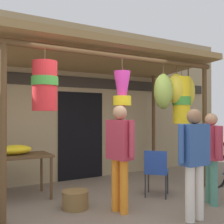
{
  "coord_description": "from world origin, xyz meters",
  "views": [
    {
      "loc": [
        -2.2,
        -3.58,
        1.49
      ],
      "look_at": [
        0.52,
        1.1,
        1.53
      ],
      "focal_mm": 44.22,
      "sensor_mm": 36.0,
      "label": 1
    }
  ],
  "objects_px": {
    "display_table": "(11,160)",
    "folding_chair": "(156,169)",
    "passerby_at_right": "(211,151)",
    "vendor_in_orange": "(194,155)",
    "flower_heap_on_table": "(16,150)",
    "shopper_by_bananas": "(120,149)",
    "wicker_basket_by_table": "(75,200)"
  },
  "relations": [
    {
      "from": "folding_chair",
      "to": "passerby_at_right",
      "type": "bearing_deg",
      "value": -55.43
    },
    {
      "from": "display_table",
      "to": "flower_heap_on_table",
      "type": "relative_size",
      "value": 2.36
    },
    {
      "from": "shopper_by_bananas",
      "to": "folding_chair",
      "type": "bearing_deg",
      "value": 18.52
    },
    {
      "from": "display_table",
      "to": "vendor_in_orange",
      "type": "relative_size",
      "value": 0.86
    },
    {
      "from": "flower_heap_on_table",
      "to": "passerby_at_right",
      "type": "distance_m",
      "value": 3.37
    },
    {
      "from": "folding_chair",
      "to": "vendor_in_orange",
      "type": "height_order",
      "value": "vendor_in_orange"
    },
    {
      "from": "shopper_by_bananas",
      "to": "wicker_basket_by_table",
      "type": "bearing_deg",
      "value": 136.81
    },
    {
      "from": "flower_heap_on_table",
      "to": "shopper_by_bananas",
      "type": "height_order",
      "value": "shopper_by_bananas"
    },
    {
      "from": "display_table",
      "to": "shopper_by_bananas",
      "type": "relative_size",
      "value": 0.83
    },
    {
      "from": "folding_chair",
      "to": "wicker_basket_by_table",
      "type": "relative_size",
      "value": 2.03
    },
    {
      "from": "wicker_basket_by_table",
      "to": "vendor_in_orange",
      "type": "xyz_separation_m",
      "value": [
        1.26,
        -1.3,
        0.78
      ]
    },
    {
      "from": "shopper_by_bananas",
      "to": "passerby_at_right",
      "type": "bearing_deg",
      "value": -16.56
    },
    {
      "from": "flower_heap_on_table",
      "to": "wicker_basket_by_table",
      "type": "distance_m",
      "value": 1.44
    },
    {
      "from": "flower_heap_on_table",
      "to": "vendor_in_orange",
      "type": "relative_size",
      "value": 0.36
    },
    {
      "from": "display_table",
      "to": "folding_chair",
      "type": "height_order",
      "value": "folding_chair"
    },
    {
      "from": "vendor_in_orange",
      "to": "passerby_at_right",
      "type": "xyz_separation_m",
      "value": [
        0.78,
        0.36,
        -0.04
      ]
    },
    {
      "from": "vendor_in_orange",
      "to": "shopper_by_bananas",
      "type": "bearing_deg",
      "value": 132.36
    },
    {
      "from": "display_table",
      "to": "folding_chair",
      "type": "relative_size",
      "value": 1.6
    },
    {
      "from": "display_table",
      "to": "flower_heap_on_table",
      "type": "xyz_separation_m",
      "value": [
        0.09,
        0.07,
        0.17
      ]
    },
    {
      "from": "display_table",
      "to": "flower_heap_on_table",
      "type": "bearing_deg",
      "value": 35.51
    },
    {
      "from": "wicker_basket_by_table",
      "to": "passerby_at_right",
      "type": "bearing_deg",
      "value": -24.8
    },
    {
      "from": "wicker_basket_by_table",
      "to": "flower_heap_on_table",
      "type": "bearing_deg",
      "value": 124.81
    },
    {
      "from": "flower_heap_on_table",
      "to": "display_table",
      "type": "bearing_deg",
      "value": -144.49
    },
    {
      "from": "display_table",
      "to": "folding_chair",
      "type": "bearing_deg",
      "value": -25.86
    },
    {
      "from": "passerby_at_right",
      "to": "display_table",
      "type": "bearing_deg",
      "value": 146.3
    },
    {
      "from": "shopper_by_bananas",
      "to": "passerby_at_right",
      "type": "relative_size",
      "value": 1.08
    },
    {
      "from": "flower_heap_on_table",
      "to": "shopper_by_bananas",
      "type": "bearing_deg",
      "value": -50.81
    },
    {
      "from": "display_table",
      "to": "wicker_basket_by_table",
      "type": "xyz_separation_m",
      "value": [
        0.8,
        -0.95,
        -0.55
      ]
    },
    {
      "from": "passerby_at_right",
      "to": "wicker_basket_by_table",
      "type": "bearing_deg",
      "value": 155.2
    },
    {
      "from": "flower_heap_on_table",
      "to": "folding_chair",
      "type": "bearing_deg",
      "value": -28.2
    },
    {
      "from": "wicker_basket_by_table",
      "to": "vendor_in_orange",
      "type": "relative_size",
      "value": 0.26
    },
    {
      "from": "wicker_basket_by_table",
      "to": "passerby_at_right",
      "type": "xyz_separation_m",
      "value": [
        2.03,
        -0.94,
        0.74
      ]
    }
  ]
}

